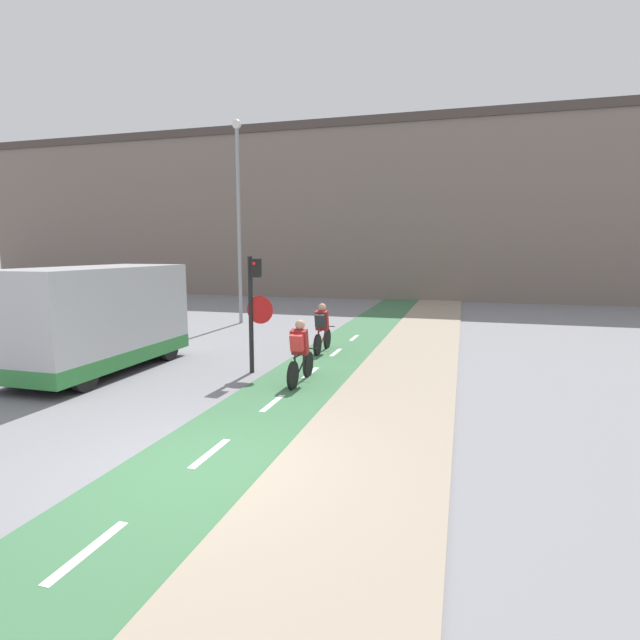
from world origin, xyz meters
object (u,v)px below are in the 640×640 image
at_px(cyclist_far, 322,329).
at_px(traffic_light_pole, 254,301).
at_px(cyclist_near, 300,353).
at_px(van, 98,321).
at_px(street_lamp_far, 238,204).

bearing_deg(cyclist_far, traffic_light_pole, -108.25).
height_order(cyclist_near, van, van).
xyz_separation_m(traffic_light_pole, street_lamp_far, (-3.89, 7.52, 3.01)).
xyz_separation_m(traffic_light_pole, van, (-3.70, -0.96, -0.50)).
height_order(cyclist_far, van, van).
distance_m(traffic_light_pole, street_lamp_far, 8.99).
height_order(traffic_light_pole, cyclist_near, traffic_light_pole).
bearing_deg(cyclist_far, street_lamp_far, 135.21).
distance_m(cyclist_near, van, 5.11).
xyz_separation_m(street_lamp_far, cyclist_near, (5.26, -8.19, -4.07)).
distance_m(traffic_light_pole, van, 3.85).
relative_size(street_lamp_far, cyclist_near, 4.69).
bearing_deg(street_lamp_far, cyclist_far, -44.79).
height_order(cyclist_near, cyclist_far, cyclist_near).
relative_size(cyclist_near, cyclist_far, 1.03).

